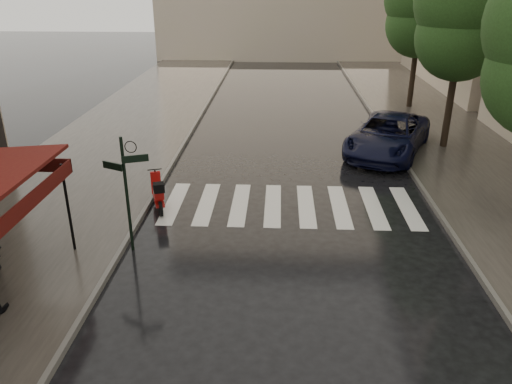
{
  "coord_description": "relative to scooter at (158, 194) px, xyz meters",
  "views": [
    {
      "loc": [
        2.6,
        -8.33,
        6.61
      ],
      "look_at": [
        2.02,
        3.75,
        1.4
      ],
      "focal_mm": 35.0,
      "sensor_mm": 36.0,
      "label": 1
    }
  ],
  "objects": [
    {
      "name": "sidewalk_far",
      "position": [
        11.33,
        6.44,
        -0.45
      ],
      "size": [
        5.5,
        60.0,
        0.12
      ],
      "primitive_type": "cube",
      "color": "#38332D",
      "rests_on": "ground"
    },
    {
      "name": "crosswalk",
      "position": [
        4.06,
        0.44,
        -0.5
      ],
      "size": [
        7.85,
        3.2,
        0.01
      ],
      "color": "silver",
      "rests_on": "ground"
    },
    {
      "name": "ground",
      "position": [
        1.08,
        -5.56,
        -0.51
      ],
      "size": [
        120.0,
        120.0,
        0.0
      ],
      "primitive_type": "plane",
      "color": "black",
      "rests_on": "ground"
    },
    {
      "name": "signpost",
      "position": [
        -0.11,
        -2.56,
        1.32
      ],
      "size": [
        1.17,
        0.29,
        3.1
      ],
      "color": "black",
      "rests_on": "ground"
    },
    {
      "name": "sidewalk_near",
      "position": [
        -3.42,
        6.44,
        -0.45
      ],
      "size": [
        6.0,
        60.0,
        0.12
      ],
      "primitive_type": "cube",
      "color": "#38332D",
      "rests_on": "ground"
    },
    {
      "name": "curb_far",
      "position": [
        8.53,
        6.44,
        -0.43
      ],
      "size": [
        0.12,
        60.0,
        0.16
      ],
      "primitive_type": "cube",
      "color": "#595651",
      "rests_on": "ground"
    },
    {
      "name": "tree_mid",
      "position": [
        10.58,
        6.44,
        5.08
      ],
      "size": [
        3.8,
        3.8,
        8.34
      ],
      "color": "black",
      "rests_on": "sidewalk_far"
    },
    {
      "name": "scooter",
      "position": [
        0.0,
        0.0,
        0.0
      ],
      "size": [
        0.77,
        1.6,
        1.09
      ],
      "rotation": [
        0.0,
        0.0,
        0.33
      ],
      "color": "black",
      "rests_on": "ground"
    },
    {
      "name": "curb_near",
      "position": [
        -0.37,
        6.44,
        -0.43
      ],
      "size": [
        0.12,
        60.0,
        0.16
      ],
      "primitive_type": "cube",
      "color": "#595651",
      "rests_on": "ground"
    },
    {
      "name": "tree_far",
      "position": [
        10.78,
        13.44,
        4.95
      ],
      "size": [
        3.8,
        3.8,
        8.16
      ],
      "color": "black",
      "rests_on": "sidewalk_far"
    },
    {
      "name": "parked_car",
      "position": [
        8.08,
        5.71,
        0.27
      ],
      "size": [
        4.61,
        6.15,
        1.55
      ],
      "primitive_type": "imported",
      "rotation": [
        0.0,
        0.0,
        -0.41
      ],
      "color": "black",
      "rests_on": "ground"
    }
  ]
}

